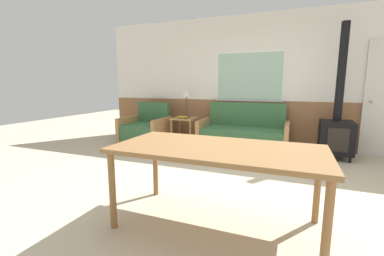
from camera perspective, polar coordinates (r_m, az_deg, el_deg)
ground_plane at (r=3.24m, az=8.79°, el=-13.87°), size 16.00×16.00×0.00m
wall_back at (r=5.57m, az=15.24°, el=9.99°), size 7.20×0.09×2.70m
couch at (r=5.21m, az=11.25°, el=-1.78°), size 1.72×0.81×0.92m
armchair at (r=5.74m, az=-10.23°, el=-0.75°), size 0.93×0.85×0.89m
side_table at (r=5.53m, az=-1.62°, el=1.15°), size 0.49×0.49×0.58m
table_lamp at (r=5.55m, az=-1.23°, el=7.30°), size 0.21×0.21×0.59m
book_stack at (r=5.44m, az=-2.06°, el=2.43°), size 0.21×0.14×0.04m
dining_table at (r=2.30m, az=5.65°, el=-5.87°), size 1.83×0.89×0.74m
wood_stove at (r=5.11m, az=29.47°, el=0.19°), size 0.53×0.53×2.31m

